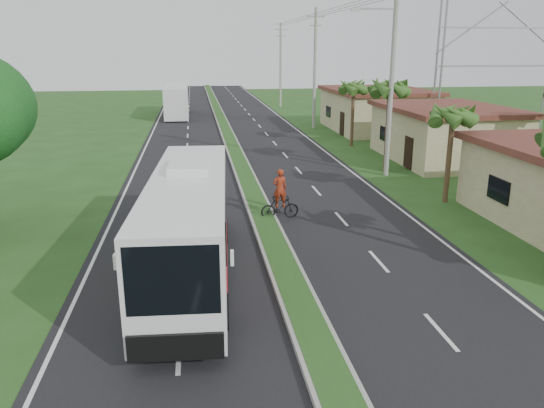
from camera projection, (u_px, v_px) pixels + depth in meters
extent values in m
plane|color=#24471A|center=(314.00, 342.00, 13.86)|extent=(180.00, 180.00, 0.00)
cube|color=black|center=(243.00, 172.00, 32.84)|extent=(14.00, 160.00, 0.02)
cube|color=gray|center=(243.00, 171.00, 32.82)|extent=(1.20, 160.00, 0.17)
cube|color=#24471A|center=(243.00, 170.00, 32.79)|extent=(0.95, 160.00, 0.02)
cube|color=silver|center=(132.00, 176.00, 31.91)|extent=(0.12, 160.00, 0.01)
cube|color=silver|center=(348.00, 169.00, 33.78)|extent=(0.12, 160.00, 0.01)
cube|color=tan|center=(444.00, 135.00, 36.22)|extent=(7.00, 10.00, 3.35)
cube|color=#54231D|center=(446.00, 108.00, 35.70)|extent=(7.60, 10.60, 0.32)
cube|color=tan|center=(376.00, 111.00, 49.49)|extent=(8.00, 11.00, 3.50)
cube|color=#54231D|center=(377.00, 90.00, 48.95)|extent=(8.60, 11.60, 0.32)
cylinder|color=#473321|center=(449.00, 157.00, 25.91)|extent=(0.26, 0.26, 4.60)
cylinder|color=#473321|center=(387.00, 128.00, 32.36)|extent=(0.26, 0.26, 5.40)
cylinder|color=#473321|center=(353.00, 115.00, 41.05)|extent=(0.26, 0.26, 4.80)
cylinder|color=gray|center=(392.00, 74.00, 30.44)|extent=(0.28, 0.28, 12.00)
cube|color=gray|center=(375.00, 9.00, 29.28)|extent=(2.40, 0.10, 0.10)
cylinder|color=gray|center=(315.00, 69.00, 49.56)|extent=(0.28, 0.28, 11.00)
cube|color=gray|center=(316.00, 16.00, 48.24)|extent=(1.60, 0.12, 0.12)
cube|color=gray|center=(316.00, 26.00, 48.46)|extent=(1.20, 0.10, 0.10)
cylinder|color=gray|center=(281.00, 66.00, 68.62)|extent=(0.28, 0.28, 10.50)
cube|color=gray|center=(281.00, 30.00, 67.36)|extent=(1.60, 0.12, 0.12)
cube|color=gray|center=(281.00, 36.00, 67.59)|extent=(1.20, 0.10, 0.10)
cylinder|color=gray|center=(442.00, 66.00, 42.53)|extent=(0.18, 0.18, 12.00)
cylinder|color=gray|center=(436.00, 66.00, 43.48)|extent=(0.18, 0.18, 12.00)
cube|color=gray|center=(496.00, 66.00, 43.70)|extent=(10.00, 0.14, 0.14)
cube|color=gray|center=(501.00, 28.00, 42.86)|extent=(10.00, 0.14, 0.14)
cube|color=white|center=(190.00, 221.00, 17.40)|extent=(3.07, 11.54, 3.00)
cube|color=black|center=(190.00, 198.00, 17.76)|extent=(2.98, 9.26, 1.20)
cube|color=black|center=(172.00, 280.00, 11.86)|extent=(2.15, 0.27, 1.68)
cube|color=red|center=(188.00, 251.00, 16.48)|extent=(2.72, 5.09, 0.52)
cube|color=yellow|center=(191.00, 242.00, 17.91)|extent=(2.60, 3.00, 0.24)
cube|color=white|center=(190.00, 166.00, 18.03)|extent=(1.47, 2.36, 0.27)
cylinder|color=black|center=(143.00, 315.00, 14.26)|extent=(0.36, 1.01, 0.99)
cylinder|color=black|center=(223.00, 312.00, 14.43)|extent=(0.36, 1.01, 0.99)
cylinder|color=black|center=(168.00, 233.00, 20.62)|extent=(0.36, 1.01, 0.99)
cylinder|color=black|center=(224.00, 231.00, 20.80)|extent=(0.36, 1.01, 0.99)
cube|color=silver|center=(176.00, 100.00, 59.76)|extent=(2.68, 11.66, 3.24)
cube|color=black|center=(176.00, 91.00, 59.96)|extent=(2.69, 8.63, 1.10)
cube|color=orange|center=(177.00, 107.00, 58.97)|extent=(2.65, 5.60, 0.35)
cylinder|color=black|center=(166.00, 117.00, 55.40)|extent=(0.32, 0.97, 0.97)
cylinder|color=black|center=(187.00, 117.00, 55.74)|extent=(0.32, 0.97, 0.97)
cylinder|color=black|center=(168.00, 108.00, 64.02)|extent=(0.32, 0.97, 0.97)
cylinder|color=black|center=(187.00, 108.00, 64.36)|extent=(0.32, 0.97, 0.97)
imported|color=black|center=(280.00, 208.00, 23.78)|extent=(1.77, 0.64, 1.05)
imported|color=maroon|center=(280.00, 188.00, 23.52)|extent=(0.67, 0.47, 1.75)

